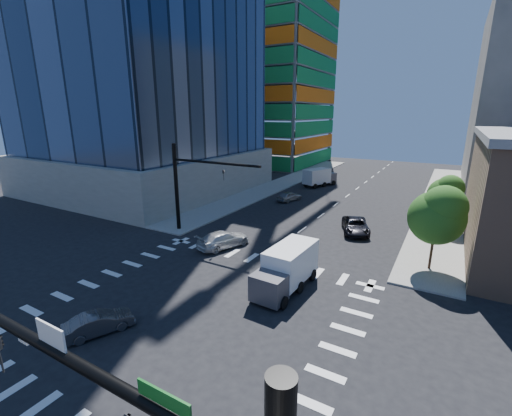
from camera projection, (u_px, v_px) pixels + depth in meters
The scene contains 14 objects.
ground at pixel (193, 312), 21.58m from camera, with size 160.00×160.00×0.00m, color black.
road_markings at pixel (193, 312), 21.58m from camera, with size 20.00×20.00×0.01m, color silver.
sidewalk_ne at pixel (442, 200), 49.04m from camera, with size 5.00×60.00×0.15m, color gray.
sidewalk_nw at pixel (284, 182), 60.98m from camera, with size 5.00×60.00×0.15m, color gray.
construction_building at pixel (269, 57), 79.82m from camera, with size 25.16×34.50×70.60m.
signal_mast_nw at pixel (187, 181), 34.49m from camera, with size 10.20×0.40×9.00m.
tree_south at pixel (439, 214), 25.91m from camera, with size 4.16×4.16×6.82m.
tree_north at pixel (447, 193), 35.99m from camera, with size 3.54×3.52×5.78m.
car_nb_far at pixel (356, 226), 35.63m from camera, with size 2.49×5.41×1.50m, color black.
car_sb_near at pixel (223, 239), 31.80m from camera, with size 2.11×5.19×1.51m, color silver.
car_sb_mid at pixel (289, 196), 48.44m from camera, with size 1.63×4.06×1.38m, color #929699.
car_sb_cross at pixel (99, 323), 19.40m from camera, with size 1.31×3.75×1.24m, color #454549.
box_truck_near at pixel (285, 273), 23.89m from camera, with size 2.73×5.87×3.02m.
box_truck_far at pixel (320, 178), 58.25m from camera, with size 4.45×6.20×2.99m.
Camera 1 is at (12.89, -14.53, 12.14)m, focal length 24.00 mm.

